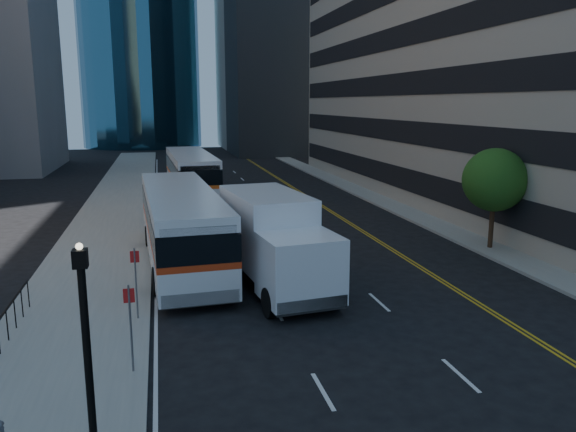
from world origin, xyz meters
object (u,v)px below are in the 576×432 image
object	(u,v)px
bus_front	(181,224)
box_truck	(275,240)
lamp_post	(87,346)
bus_rear	(191,173)
street_tree	(495,180)

from	to	relation	value
bus_front	box_truck	distance (m)	5.56
bus_front	lamp_post	bearing A→B (deg)	-102.35
lamp_post	box_truck	xyz separation A→B (m)	(5.98, 10.65, -0.73)
bus_rear	box_truck	size ratio (longest dim) A/B	1.70
street_tree	bus_rear	bearing A→B (deg)	124.93
bus_front	bus_rear	size ratio (longest dim) A/B	1.00
street_tree	bus_rear	world-z (taller)	street_tree
lamp_post	bus_front	size ratio (longest dim) A/B	0.33
street_tree	bus_front	size ratio (longest dim) A/B	0.37
street_tree	box_truck	size ratio (longest dim) A/B	0.62
bus_rear	box_truck	bearing A→B (deg)	-87.50
lamp_post	bus_front	bearing A→B (deg)	80.85
street_tree	bus_rear	size ratio (longest dim) A/B	0.37
street_tree	bus_front	distance (m)	15.72
lamp_post	bus_rear	distance (m)	34.36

